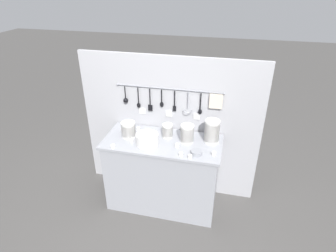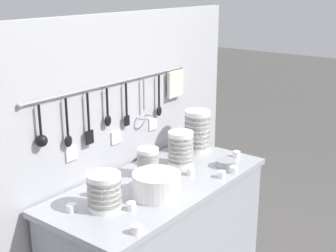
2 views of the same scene
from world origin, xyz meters
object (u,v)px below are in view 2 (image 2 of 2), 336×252
(cup_beside_plates, at_px, (237,154))
(plate_stack, at_px, (157,185))
(cup_edge_far, at_px, (131,206))
(cup_front_left, at_px, (91,192))
(bowl_stack_nested_right, at_px, (181,148))
(cup_back_left, at_px, (222,174))
(steel_mixing_bowl, at_px, (225,163))
(cup_back_right, at_px, (234,170))
(cup_front_right, at_px, (140,181))
(bowl_stack_short_front, at_px, (148,162))
(cup_by_caddy, at_px, (71,208))
(bowl_stack_wide_centre, at_px, (104,191))
(cup_mid_row, at_px, (191,172))
(cup_edge_near, at_px, (136,229))
(bowl_stack_tall_left, at_px, (197,131))

(cup_beside_plates, bearing_deg, plate_stack, 176.26)
(cup_edge_far, bearing_deg, cup_front_left, 92.18)
(bowl_stack_nested_right, bearing_deg, cup_back_left, -92.28)
(plate_stack, distance_m, steel_mixing_bowl, 0.53)
(cup_back_right, xyz_separation_m, cup_front_right, (-0.42, 0.31, 0.00))
(bowl_stack_nested_right, relative_size, bowl_stack_short_front, 1.29)
(bowl_stack_short_front, xyz_separation_m, cup_by_caddy, (-0.52, 0.01, -0.06))
(bowl_stack_nested_right, relative_size, plate_stack, 0.84)
(bowl_stack_nested_right, height_order, steel_mixing_bowl, bowl_stack_nested_right)
(cup_front_left, bearing_deg, cup_by_caddy, -163.73)
(bowl_stack_wide_centre, relative_size, cup_edge_far, 3.92)
(cup_back_left, bearing_deg, cup_back_right, -11.62)
(cup_edge_far, bearing_deg, cup_beside_plates, -3.26)
(plate_stack, xyz_separation_m, cup_mid_row, (0.31, 0.02, -0.04))
(cup_back_right, height_order, cup_mid_row, same)
(steel_mixing_bowl, relative_size, cup_by_caddy, 2.58)
(cup_front_left, relative_size, cup_edge_near, 1.00)
(cup_by_caddy, bearing_deg, steel_mixing_bowl, -17.37)
(bowl_stack_nested_right, height_order, cup_edge_near, bowl_stack_nested_right)
(cup_beside_plates, distance_m, cup_front_right, 0.67)
(cup_front_left, xyz_separation_m, cup_by_caddy, (-0.17, -0.05, 0.00))
(bowl_stack_nested_right, distance_m, bowl_stack_short_front, 0.23)
(steel_mixing_bowl, distance_m, cup_back_right, 0.10)
(steel_mixing_bowl, relative_size, cup_edge_near, 2.58)
(bowl_stack_nested_right, distance_m, cup_back_left, 0.29)
(cup_front_right, xyz_separation_m, cup_front_left, (-0.24, 0.10, 0.00))
(bowl_stack_wide_centre, height_order, cup_mid_row, bowl_stack_wide_centre)
(bowl_stack_nested_right, xyz_separation_m, cup_front_right, (-0.34, 0.01, -0.08))
(bowl_stack_tall_left, bearing_deg, cup_back_right, -115.63)
(bowl_stack_tall_left, height_order, cup_edge_far, bowl_stack_tall_left)
(cup_back_left, distance_m, cup_by_caddy, 0.81)
(cup_mid_row, distance_m, cup_front_right, 0.29)
(cup_by_caddy, bearing_deg, cup_back_right, -23.27)
(bowl_stack_nested_right, height_order, bowl_stack_wide_centre, bowl_stack_nested_right)
(bowl_stack_wide_centre, height_order, cup_front_right, bowl_stack_wide_centre)
(cup_by_caddy, distance_m, cup_edge_near, 0.36)
(cup_front_left, bearing_deg, cup_edge_far, -87.82)
(bowl_stack_tall_left, xyz_separation_m, cup_beside_plates, (0.05, -0.25, -0.11))
(bowl_stack_wide_centre, height_order, cup_edge_near, bowl_stack_wide_centre)
(bowl_stack_short_front, relative_size, cup_mid_row, 3.47)
(bowl_stack_nested_right, xyz_separation_m, cup_edge_near, (-0.71, -0.29, -0.08))
(cup_beside_plates, distance_m, cup_by_caddy, 1.08)
(bowl_stack_tall_left, xyz_separation_m, bowl_stack_wide_centre, (-0.89, -0.10, -0.04))
(cup_back_right, bearing_deg, bowl_stack_tall_left, 64.37)
(bowl_stack_tall_left, bearing_deg, steel_mixing_bowl, -113.50)
(bowl_stack_tall_left, relative_size, bowl_stack_short_front, 1.67)
(cup_mid_row, bearing_deg, cup_front_left, 154.76)
(bowl_stack_wide_centre, relative_size, cup_by_caddy, 3.92)
(steel_mixing_bowl, relative_size, cup_back_left, 2.58)
(bowl_stack_short_front, bearing_deg, cup_front_right, -161.63)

